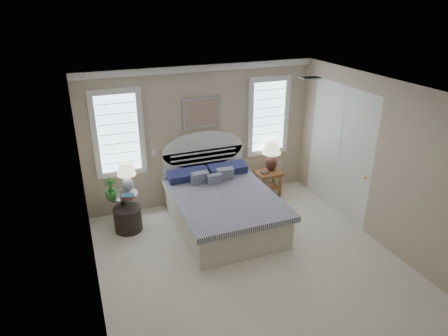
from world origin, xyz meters
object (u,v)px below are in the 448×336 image
side_table_left (123,206)px  lamp_left (127,174)px  nightstand_right (268,178)px  lamp_right (271,152)px  floor_pot (128,219)px  bed (221,205)px

side_table_left → lamp_left: (0.13, 0.09, 0.57)m
nightstand_right → lamp_right: size_ratio=0.84×
nightstand_right → lamp_right: bearing=44.8°
side_table_left → floor_pot: 0.26m
bed → side_table_left: bed is taller
lamp_left → side_table_left: bearing=-146.8°
bed → nightstand_right: bearing=28.0°
lamp_left → lamp_right: 2.90m
bed → nightstand_right: size_ratio=4.29×
lamp_left → floor_pot: bearing=-108.2°
floor_pot → lamp_left: bearing=71.8°
nightstand_right → lamp_right: 0.54m
side_table_left → floor_pot: (0.04, -0.19, -0.17)m
floor_pot → lamp_right: bearing=7.2°
bed → lamp_left: (-1.52, 0.68, 0.57)m
side_table_left → lamp_left: lamp_left is taller
side_table_left → lamp_right: 3.08m
floor_pot → lamp_right: 3.10m
nightstand_right → bed: bearing=-152.0°
side_table_left → floor_pot: bearing=-78.4°
bed → side_table_left: (-1.65, 0.59, 0.00)m
bed → floor_pot: size_ratio=4.74×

